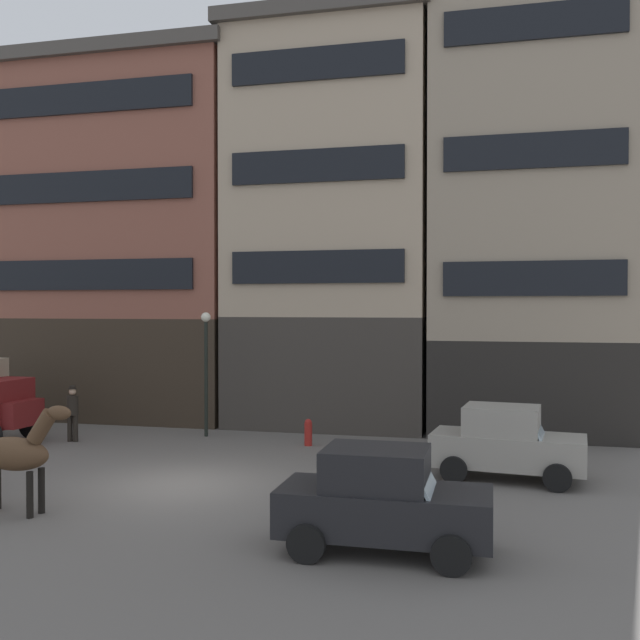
{
  "coord_description": "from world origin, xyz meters",
  "views": [
    {
      "loc": [
        7.35,
        -15.93,
        4.31
      ],
      "look_at": [
        2.99,
        2.04,
        3.96
      ],
      "focal_mm": 40.04,
      "sensor_mm": 36.0,
      "label": 1
    }
  ],
  "objects_px": {
    "draft_horse": "(17,453)",
    "pedestrian_officer": "(73,411)",
    "sedan_light": "(383,500)",
    "fire_hydrant_curbside": "(308,432)",
    "streetlamp_curbside": "(206,356)",
    "sedan_dark": "(506,443)"
  },
  "relations": [
    {
      "from": "streetlamp_curbside",
      "to": "draft_horse",
      "type": "bearing_deg",
      "value": -92.2
    },
    {
      "from": "streetlamp_curbside",
      "to": "fire_hydrant_curbside",
      "type": "relative_size",
      "value": 4.96
    },
    {
      "from": "draft_horse",
      "to": "streetlamp_curbside",
      "type": "height_order",
      "value": "streetlamp_curbside"
    },
    {
      "from": "streetlamp_curbside",
      "to": "pedestrian_officer",
      "type": "bearing_deg",
      "value": -153.62
    },
    {
      "from": "sedan_dark",
      "to": "fire_hydrant_curbside",
      "type": "bearing_deg",
      "value": 152.87
    },
    {
      "from": "sedan_light",
      "to": "draft_horse",
      "type": "bearing_deg",
      "value": 176.24
    },
    {
      "from": "sedan_light",
      "to": "pedestrian_officer",
      "type": "height_order",
      "value": "sedan_light"
    },
    {
      "from": "streetlamp_curbside",
      "to": "fire_hydrant_curbside",
      "type": "xyz_separation_m",
      "value": [
        3.7,
        -0.74,
        -2.24
      ]
    },
    {
      "from": "draft_horse",
      "to": "pedestrian_officer",
      "type": "relative_size",
      "value": 1.31
    },
    {
      "from": "streetlamp_curbside",
      "to": "sedan_light",
      "type": "bearing_deg",
      "value": -52.75
    },
    {
      "from": "pedestrian_officer",
      "to": "streetlamp_curbside",
      "type": "xyz_separation_m",
      "value": [
        3.78,
        1.87,
        1.69
      ]
    },
    {
      "from": "sedan_light",
      "to": "fire_hydrant_curbside",
      "type": "distance_m",
      "value": 9.7
    },
    {
      "from": "pedestrian_officer",
      "to": "fire_hydrant_curbside",
      "type": "distance_m",
      "value": 7.58
    },
    {
      "from": "sedan_light",
      "to": "fire_hydrant_curbside",
      "type": "height_order",
      "value": "sedan_light"
    },
    {
      "from": "draft_horse",
      "to": "sedan_dark",
      "type": "relative_size",
      "value": 0.61
    },
    {
      "from": "draft_horse",
      "to": "sedan_light",
      "type": "bearing_deg",
      "value": -3.76
    },
    {
      "from": "draft_horse",
      "to": "fire_hydrant_curbside",
      "type": "xyz_separation_m",
      "value": [
        4.05,
        8.45,
        -0.84
      ]
    },
    {
      "from": "sedan_dark",
      "to": "streetlamp_curbside",
      "type": "distance_m",
      "value": 10.44
    },
    {
      "from": "pedestrian_officer",
      "to": "fire_hydrant_curbside",
      "type": "xyz_separation_m",
      "value": [
        7.48,
        1.13,
        -0.55
      ]
    },
    {
      "from": "draft_horse",
      "to": "pedestrian_officer",
      "type": "height_order",
      "value": "draft_horse"
    },
    {
      "from": "fire_hydrant_curbside",
      "to": "sedan_light",
      "type": "bearing_deg",
      "value": -67.67
    },
    {
      "from": "pedestrian_officer",
      "to": "sedan_light",
      "type": "bearing_deg",
      "value": -35.05
    }
  ]
}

